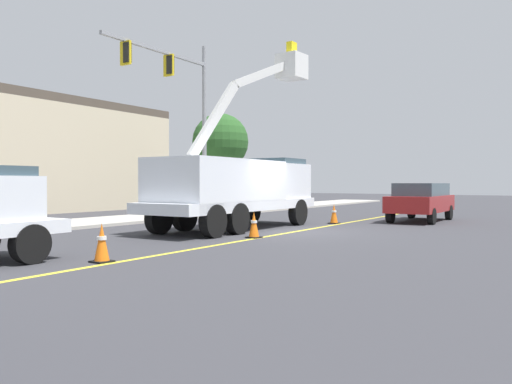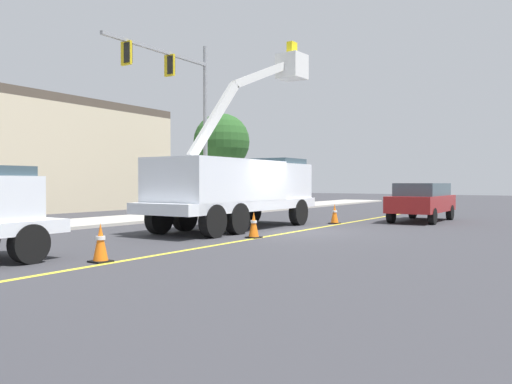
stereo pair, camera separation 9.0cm
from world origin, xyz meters
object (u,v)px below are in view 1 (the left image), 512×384
traffic_cone_mid_rear (254,225)px  traffic_cone_trailing (334,214)px  passing_minivan (421,199)px  traffic_cone_mid_front (102,243)px  traffic_signal_mast (181,96)px  utility_bucket_truck (238,186)px

traffic_cone_mid_rear → traffic_cone_trailing: bearing=6.2°
passing_minivan → traffic_cone_mid_rear: size_ratio=6.10×
traffic_cone_mid_front → traffic_signal_mast: 14.75m
traffic_cone_trailing → traffic_signal_mast: (-1.54, 7.46, 5.45)m
passing_minivan → traffic_cone_mid_rear: bearing=170.2°
traffic_cone_trailing → traffic_signal_mast: size_ratio=0.10×
traffic_cone_mid_rear → traffic_signal_mast: traffic_signal_mast is taller
traffic_cone_mid_front → traffic_signal_mast: (10.73, 8.52, 5.45)m
traffic_cone_mid_front → traffic_cone_trailing: 12.32m
traffic_cone_mid_front → traffic_signal_mast: traffic_signal_mast is taller
passing_minivan → traffic_cone_mid_rear: 10.15m
passing_minivan → traffic_cone_trailing: bearing=145.6°
utility_bucket_truck → passing_minivan: bearing=-27.3°
traffic_cone_mid_rear → traffic_signal_mast: (4.89, 8.16, 5.46)m
utility_bucket_truck → traffic_cone_mid_rear: 3.37m
utility_bucket_truck → traffic_cone_mid_front: utility_bucket_truck is taller
passing_minivan → traffic_signal_mast: bearing=117.2°
traffic_signal_mast → traffic_cone_mid_front: bearing=-141.5°
traffic_signal_mast → traffic_cone_trailing: bearing=-78.3°
passing_minivan → traffic_cone_trailing: (-3.55, 2.43, -0.56)m
passing_minivan → traffic_signal_mast: size_ratio=0.57×
traffic_cone_mid_rear → traffic_signal_mast: size_ratio=0.09×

